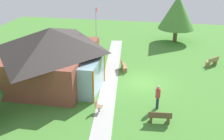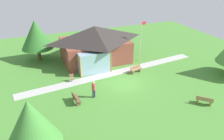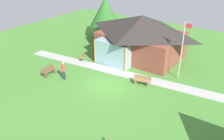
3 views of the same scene
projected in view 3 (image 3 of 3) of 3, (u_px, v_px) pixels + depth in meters
ground_plane at (109, 85)px, 21.38m from camera, size 44.00×44.00×0.00m
pavilion at (141, 36)px, 26.06m from camera, size 9.30×7.85×4.59m
footpath at (125, 74)px, 23.32m from camera, size 22.67×3.93×0.03m
flagpole at (182, 48)px, 21.28m from camera, size 0.64×0.08×5.37m
bench_rear_near_path at (142, 81)px, 21.34m from camera, size 1.56×0.82×0.84m
bench_mid_left at (49, 71)px, 23.00m from camera, size 0.56×1.53×0.84m
patio_chair_west at (83, 58)px, 25.75m from camera, size 0.47×0.47×0.86m
visitor_strolling_lawn at (64, 69)px, 21.94m from camera, size 0.34×0.34×1.74m
tree_behind_pavilion_left at (106, 12)px, 31.31m from camera, size 4.08×4.08×5.35m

